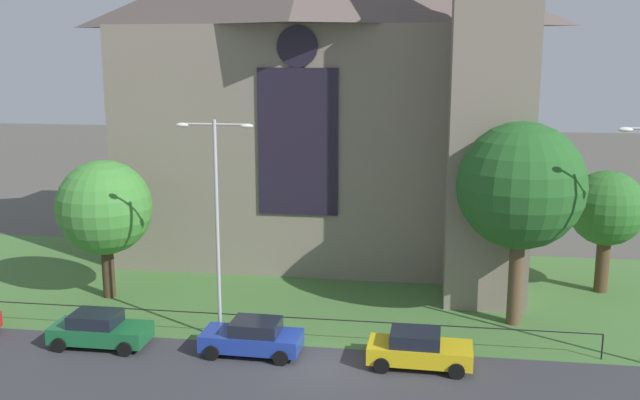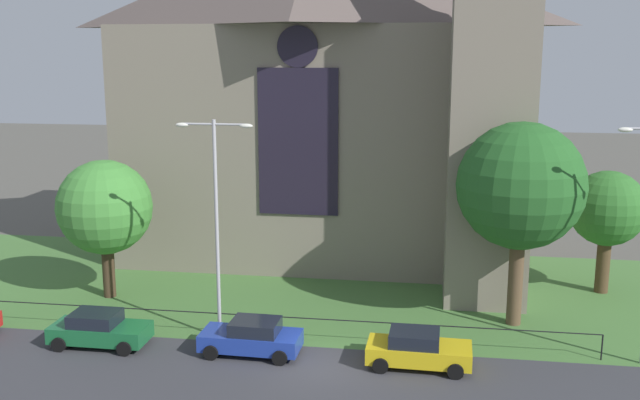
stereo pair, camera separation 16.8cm
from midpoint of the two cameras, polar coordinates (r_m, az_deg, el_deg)
name	(u,v)px [view 1 (the left image)]	position (r m, az deg, el deg)	size (l,w,h in m)	color
ground	(347,289)	(39.57, 1.97, -6.95)	(160.00, 160.00, 0.00)	#56544C
road_asphalt	(311,389)	(28.56, -0.87, -14.60)	(120.00, 8.00, 0.01)	#38383D
grass_verge	(342,301)	(37.69, 1.62, -7.91)	(120.00, 20.00, 0.01)	#477538
church_building	(326,89)	(44.64, 0.36, 8.65)	(23.20, 16.20, 26.00)	gray
iron_railing	(263,319)	(32.74, -4.63, -9.25)	(28.89, 0.07, 1.13)	black
tree_right_far	(607,209)	(40.73, 21.41, -0.69)	(3.94, 3.94, 6.53)	#4C3823
tree_right_near	(521,186)	(34.19, 15.31, 1.03)	(5.82, 5.82, 9.52)	brown
tree_left_near	(104,208)	(38.66, -16.64, -0.59)	(4.83, 4.83, 7.20)	#423021
streetlamp_near	(217,205)	(31.68, -8.24, -0.42)	(3.37, 0.26, 9.76)	#B2B2B7
parked_car_green	(100,330)	(33.48, -17.01, -9.67)	(4.20, 2.02, 1.51)	#196033
parked_car_blue	(253,337)	(31.39, -5.45, -10.65)	(4.25, 2.12, 1.51)	#1E3899
parked_car_yellow	(419,349)	(30.38, 7.58, -11.49)	(4.25, 2.12, 1.51)	gold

